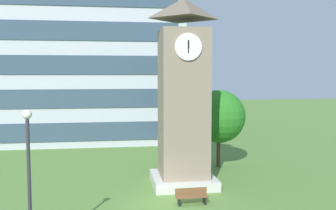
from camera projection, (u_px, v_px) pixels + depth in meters
name	position (u px, v px, depth m)	size (l,w,h in m)	color
ground_plane	(165.00, 204.00, 21.29)	(160.00, 160.00, 0.00)	#567F38
office_building	(84.00, 38.00, 43.26)	(20.75, 14.49, 22.40)	#B7BCC6
clock_tower	(183.00, 102.00, 24.62)	(3.99, 3.99, 11.91)	gray
park_bench	(192.00, 196.00, 21.25)	(1.81, 0.53, 0.88)	brown
street_lamp	(29.00, 168.00, 14.68)	(0.36, 0.36, 5.86)	#333338
tree_by_building	(219.00, 116.00, 29.56)	(4.07, 4.07, 5.95)	#513823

